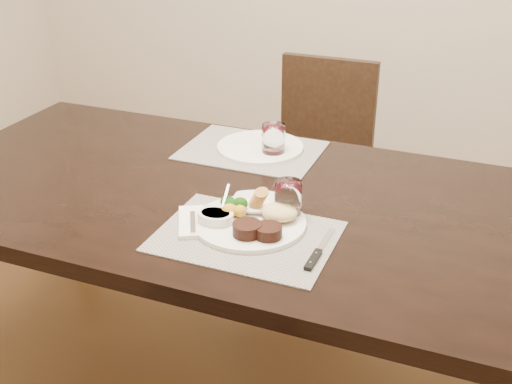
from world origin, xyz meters
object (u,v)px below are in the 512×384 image
at_px(steak_knife, 316,255).
at_px(wine_glass_near, 288,201).
at_px(chair_far, 319,153).
at_px(far_plate, 260,147).
at_px(cracker_bowl, 256,205).
at_px(dinner_plate, 254,221).

bearing_deg(steak_knife, wine_glass_near, 129.49).
bearing_deg(wine_glass_near, steak_knife, -51.57).
distance_m(chair_far, wine_glass_near, 1.08).
distance_m(chair_far, steak_knife, 1.26).
xyz_separation_m(chair_far, far_plate, (-0.04, -0.60, 0.26)).
distance_m(cracker_bowl, far_plate, 0.44).
distance_m(dinner_plate, far_plate, 0.53).
relative_size(steak_knife, far_plate, 0.73).
height_order(dinner_plate, wine_glass_near, wine_glass_near).
relative_size(dinner_plate, wine_glass_near, 2.91).
bearing_deg(steak_knife, cracker_bowl, 144.82).
height_order(wine_glass_near, far_plate, wine_glass_near).
height_order(cracker_bowl, wine_glass_near, wine_glass_near).
relative_size(chair_far, dinner_plate, 2.96).
xyz_separation_m(dinner_plate, cracker_bowl, (-0.03, 0.09, 0.00)).
xyz_separation_m(steak_knife, cracker_bowl, (-0.23, 0.17, 0.01)).
bearing_deg(chair_far, steak_knife, -74.02).
height_order(cracker_bowl, far_plate, cracker_bowl).
relative_size(dinner_plate, far_plate, 1.03).
height_order(chair_far, steak_knife, chair_far).
xyz_separation_m(steak_knife, wine_glass_near, (-0.13, 0.17, 0.04)).
xyz_separation_m(cracker_bowl, far_plate, (-0.15, 0.42, -0.01)).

